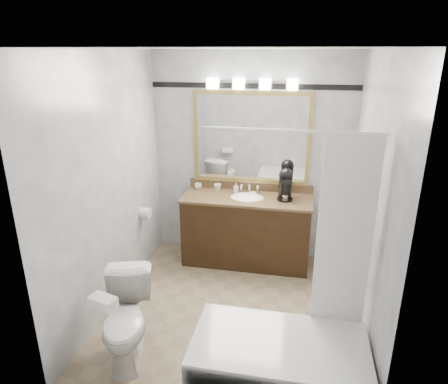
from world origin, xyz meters
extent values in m
cube|color=gray|center=(0.00, 0.00, -0.01)|extent=(2.40, 2.60, 0.01)
cube|color=white|center=(0.00, 0.00, 2.50)|extent=(2.40, 2.60, 0.01)
cube|color=silver|center=(0.00, 1.30, 1.25)|extent=(2.40, 0.01, 2.50)
cube|color=silver|center=(0.00, -1.30, 1.25)|extent=(2.40, 0.01, 2.50)
cube|color=silver|center=(-1.20, 0.00, 1.25)|extent=(0.01, 2.60, 2.50)
cube|color=silver|center=(1.20, 0.00, 1.25)|extent=(0.01, 2.60, 2.50)
cube|color=black|center=(0.00, 1.01, 0.41)|extent=(1.50, 0.55, 0.82)
cube|color=olive|center=(0.00, 1.01, 0.83)|extent=(1.53, 0.58, 0.03)
cube|color=olive|center=(0.00, 1.29, 0.90)|extent=(1.53, 0.03, 0.10)
ellipsoid|color=white|center=(0.00, 1.01, 0.82)|extent=(0.44, 0.34, 0.14)
cube|color=tan|center=(0.00, 1.28, 2.02)|extent=(1.40, 0.04, 0.05)
cube|color=tan|center=(0.00, 1.28, 0.97)|extent=(1.40, 0.04, 0.05)
cube|color=tan|center=(-0.68, 1.28, 1.50)|extent=(0.05, 0.04, 1.00)
cube|color=tan|center=(0.68, 1.28, 1.50)|extent=(0.05, 0.04, 1.00)
cube|color=white|center=(0.00, 1.29, 1.50)|extent=(1.30, 0.01, 1.00)
cube|color=silver|center=(0.00, 1.27, 2.15)|extent=(0.90, 0.05, 0.03)
cube|color=white|center=(-0.45, 1.22, 2.13)|extent=(0.12, 0.12, 0.12)
cube|color=white|center=(-0.15, 1.22, 2.13)|extent=(0.12, 0.12, 0.12)
cube|color=white|center=(0.15, 1.22, 2.13)|extent=(0.12, 0.12, 0.12)
cube|color=white|center=(0.45, 1.22, 2.13)|extent=(0.12, 0.12, 0.12)
cube|color=black|center=(0.00, 1.29, 2.10)|extent=(2.40, 0.01, 0.06)
cube|color=white|center=(0.53, -0.92, 0.23)|extent=(1.30, 0.72, 0.45)
cylinder|color=silver|center=(0.53, -0.54, 1.95)|extent=(1.30, 0.02, 0.02)
cube|color=white|center=(0.95, -0.55, 1.18)|extent=(0.40, 0.04, 1.55)
cylinder|color=white|center=(-1.14, 0.66, 0.70)|extent=(0.11, 0.12, 0.12)
imported|color=white|center=(-0.75, -0.79, 0.36)|extent=(0.59, 0.79, 0.72)
cube|color=white|center=(-0.75, -1.12, 0.76)|extent=(0.23, 0.17, 0.08)
cylinder|color=black|center=(0.44, 1.01, 0.86)|extent=(0.19, 0.19, 0.02)
cylinder|color=black|center=(0.44, 1.07, 0.99)|extent=(0.15, 0.15, 0.27)
sphere|color=black|center=(0.44, 1.07, 1.13)|extent=(0.16, 0.16, 0.16)
cube|color=black|center=(0.44, 0.99, 1.08)|extent=(0.11, 0.11, 0.05)
cylinder|color=silver|center=(0.44, 0.99, 0.89)|extent=(0.06, 0.06, 0.06)
imported|color=white|center=(-0.64, 1.20, 0.88)|extent=(0.11, 0.11, 0.07)
imported|color=white|center=(-0.39, 1.18, 0.89)|extent=(0.09, 0.09, 0.08)
imported|color=white|center=(-0.16, 1.17, 0.91)|extent=(0.05, 0.05, 0.11)
cube|color=beige|center=(0.05, 1.13, 0.86)|extent=(0.08, 0.05, 0.02)
camera|label=1|loc=(0.60, -3.36, 2.49)|focal=32.00mm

